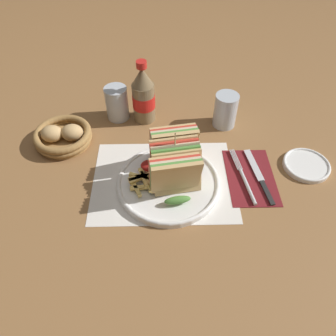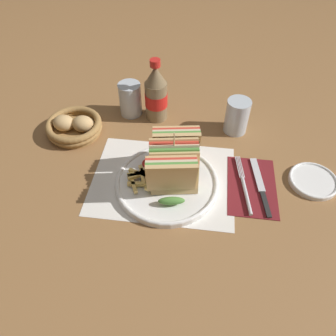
% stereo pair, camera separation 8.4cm
% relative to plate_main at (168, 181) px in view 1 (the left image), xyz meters
% --- Properties ---
extents(ground_plane, '(4.00, 4.00, 0.00)m').
position_rel_plate_main_xyz_m(ground_plane, '(-0.01, -0.00, -0.01)').
color(ground_plane, olive).
extents(placemat, '(0.37, 0.28, 0.00)m').
position_rel_plate_main_xyz_m(placemat, '(-0.01, 0.01, -0.01)').
color(placemat, silver).
rests_on(placemat, ground_plane).
extents(plate_main, '(0.27, 0.27, 0.02)m').
position_rel_plate_main_xyz_m(plate_main, '(0.00, 0.00, 0.00)').
color(plate_main, white).
rests_on(plate_main, ground_plane).
extents(club_sandwich, '(0.13, 0.21, 0.16)m').
position_rel_plate_main_xyz_m(club_sandwich, '(0.02, 0.01, 0.07)').
color(club_sandwich, tan).
rests_on(club_sandwich, plate_main).
extents(fries_pile, '(0.09, 0.09, 0.02)m').
position_rel_plate_main_xyz_m(fries_pile, '(-0.06, -0.01, 0.02)').
color(fries_pile, '#E5C166').
rests_on(fries_pile, plate_main).
extents(ketchup_blob, '(0.05, 0.04, 0.02)m').
position_rel_plate_main_xyz_m(ketchup_blob, '(-0.05, 0.04, 0.02)').
color(ketchup_blob, maroon).
rests_on(ketchup_blob, plate_main).
extents(napkin, '(0.13, 0.20, 0.00)m').
position_rel_plate_main_xyz_m(napkin, '(0.22, 0.02, -0.01)').
color(napkin, maroon).
rests_on(napkin, ground_plane).
extents(fork, '(0.04, 0.20, 0.01)m').
position_rel_plate_main_xyz_m(fork, '(0.20, 0.00, -0.00)').
color(fork, silver).
rests_on(fork, napkin).
extents(knife, '(0.04, 0.20, 0.00)m').
position_rel_plate_main_xyz_m(knife, '(0.24, 0.02, -0.00)').
color(knife, black).
rests_on(knife, napkin).
extents(coke_bottle_near, '(0.07, 0.07, 0.20)m').
position_rel_plate_main_xyz_m(coke_bottle_near, '(-0.07, 0.27, 0.08)').
color(coke_bottle_near, '#7A6647').
rests_on(coke_bottle_near, ground_plane).
extents(glass_near, '(0.07, 0.07, 0.11)m').
position_rel_plate_main_xyz_m(glass_near, '(0.18, 0.24, 0.04)').
color(glass_near, silver).
rests_on(glass_near, ground_plane).
extents(glass_far, '(0.07, 0.07, 0.11)m').
position_rel_plate_main_xyz_m(glass_far, '(-0.15, 0.28, 0.04)').
color(glass_far, silver).
rests_on(glass_far, ground_plane).
extents(bread_basket, '(0.17, 0.17, 0.06)m').
position_rel_plate_main_xyz_m(bread_basket, '(-0.30, 0.17, 0.01)').
color(bread_basket, olive).
rests_on(bread_basket, ground_plane).
extents(side_saucer, '(0.13, 0.13, 0.01)m').
position_rel_plate_main_xyz_m(side_saucer, '(0.38, 0.05, -0.00)').
color(side_saucer, white).
rests_on(side_saucer, ground_plane).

